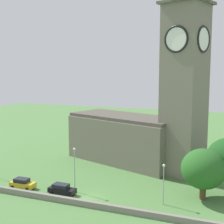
% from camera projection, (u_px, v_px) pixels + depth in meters
% --- Properties ---
extents(ground_plane, '(200.00, 200.00, 0.00)m').
position_uv_depth(ground_plane, '(120.00, 171.00, 65.40)').
color(ground_plane, '#517F42').
extents(church, '(32.02, 18.85, 36.24)m').
position_uv_depth(church, '(146.00, 117.00, 67.42)').
color(church, slate).
rests_on(church, ground).
extents(quay_barrier, '(41.49, 0.70, 0.93)m').
position_uv_depth(quay_barrier, '(78.00, 202.00, 48.67)').
color(quay_barrier, gray).
rests_on(quay_barrier, ground).
extents(car_yellow, '(4.39, 2.20, 1.76)m').
position_uv_depth(car_yellow, '(23.00, 183.00, 55.47)').
color(car_yellow, gold).
rests_on(car_yellow, ground).
extents(car_black, '(4.58, 2.17, 1.77)m').
position_uv_depth(car_black, '(62.00, 189.00, 52.79)').
color(car_black, black).
rests_on(car_black, ground).
extents(streetlamp_west_mid, '(0.44, 0.44, 7.51)m').
position_uv_depth(streetlamp_west_mid, '(75.00, 163.00, 53.45)').
color(streetlamp_west_mid, '#9EA0A5').
rests_on(streetlamp_west_mid, ground).
extents(streetlamp_central, '(0.44, 0.44, 6.29)m').
position_uv_depth(streetlamp_central, '(164.00, 177.00, 48.52)').
color(streetlamp_central, '#9EA0A5').
rests_on(streetlamp_central, ground).
extents(tree_riverside_west, '(6.97, 6.97, 8.08)m').
position_uv_depth(tree_riverside_west, '(204.00, 169.00, 50.37)').
color(tree_riverside_west, brown).
rests_on(tree_riverside_west, ground).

